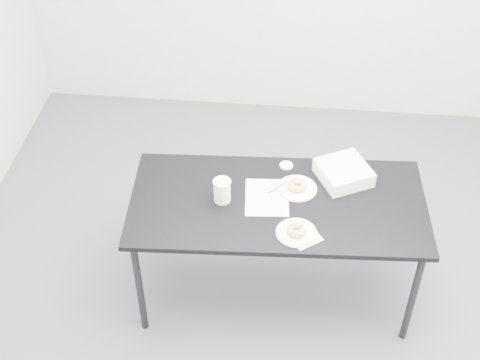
# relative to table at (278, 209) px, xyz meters

# --- Properties ---
(floor) EXTENTS (4.00, 4.00, 0.00)m
(floor) POSITION_rel_table_xyz_m (-0.13, 0.04, -0.71)
(floor) COLOR #47474B
(floor) RESTS_ON ground
(table) EXTENTS (1.73, 0.88, 0.77)m
(table) POSITION_rel_table_xyz_m (0.00, 0.00, 0.00)
(table) COLOR black
(table) RESTS_ON floor
(scorecard) EXTENTS (0.27, 0.33, 0.00)m
(scorecard) POSITION_rel_table_xyz_m (-0.07, 0.03, 0.06)
(scorecard) COLOR white
(scorecard) RESTS_ON table
(logo_patch) EXTENTS (0.05, 0.05, 0.00)m
(logo_patch) POSITION_rel_table_xyz_m (0.01, 0.12, 0.06)
(logo_patch) COLOR green
(logo_patch) RESTS_ON scorecard
(pen) EXTENTS (0.11, 0.11, 0.01)m
(pen) POSITION_rel_table_xyz_m (-0.01, 0.11, 0.07)
(pen) COLOR #0B7883
(pen) RESTS_ON scorecard
(napkin) EXTENTS (0.22, 0.22, 0.00)m
(napkin) POSITION_rel_table_xyz_m (0.15, -0.26, 0.06)
(napkin) COLOR white
(napkin) RESTS_ON table
(plate_near) EXTENTS (0.22, 0.22, 0.01)m
(plate_near) POSITION_rel_table_xyz_m (0.11, -0.24, 0.06)
(plate_near) COLOR white
(plate_near) RESTS_ON napkin
(donut_near) EXTENTS (0.14, 0.14, 0.04)m
(donut_near) POSITION_rel_table_xyz_m (0.11, -0.24, 0.08)
(donut_near) COLOR #C5873E
(donut_near) RESTS_ON plate_near
(plate_far) EXTENTS (0.23, 0.23, 0.01)m
(plate_far) POSITION_rel_table_xyz_m (0.10, 0.12, 0.06)
(plate_far) COLOR white
(plate_far) RESTS_ON table
(donut_far) EXTENTS (0.12, 0.12, 0.04)m
(donut_far) POSITION_rel_table_xyz_m (0.10, 0.12, 0.08)
(donut_far) COLOR #C5873E
(donut_far) RESTS_ON plate_far
(coffee_cup) EXTENTS (0.10, 0.10, 0.14)m
(coffee_cup) POSITION_rel_table_xyz_m (-0.32, -0.02, 0.13)
(coffee_cup) COLOR white
(coffee_cup) RESTS_ON table
(cup_lid) EXTENTS (0.08, 0.08, 0.01)m
(cup_lid) POSITION_rel_table_xyz_m (0.03, 0.32, 0.06)
(cup_lid) COLOR white
(cup_lid) RESTS_ON table
(bakery_box) EXTENTS (0.37, 0.37, 0.09)m
(bakery_box) POSITION_rel_table_xyz_m (0.37, 0.24, 0.10)
(bakery_box) COLOR white
(bakery_box) RESTS_ON table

